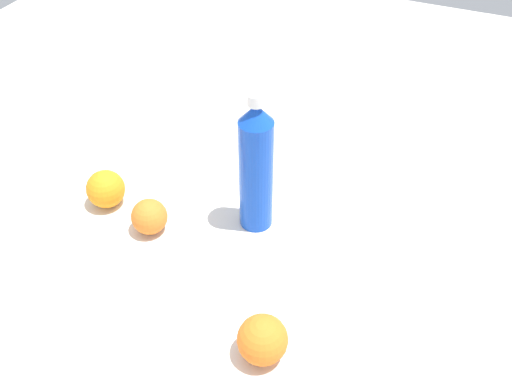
{
  "coord_description": "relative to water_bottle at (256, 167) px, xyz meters",
  "views": [
    {
      "loc": [
        -0.35,
        0.79,
        0.81
      ],
      "look_at": [
        -0.02,
        0.03,
        0.08
      ],
      "focal_mm": 39.76,
      "sensor_mm": 36.0,
      "label": 1
    }
  ],
  "objects": [
    {
      "name": "ground_plane",
      "position": [
        0.02,
        -0.03,
        -0.14
      ],
      "size": [
        2.4,
        2.4,
        0.0
      ],
      "primitive_type": "plane",
      "color": "silver"
    },
    {
      "name": "water_bottle",
      "position": [
        0.0,
        0.0,
        0.0
      ],
      "size": [
        0.07,
        0.07,
        0.3
      ],
      "rotation": [
        0.0,
        0.0,
        5.81
      ],
      "color": "blue",
      "rests_on": "ground_plane"
    },
    {
      "name": "orange_0",
      "position": [
        0.18,
        0.11,
        -0.11
      ],
      "size": [
        0.07,
        0.07,
        0.07
      ],
      "primitive_type": "sphere",
      "color": "orange",
      "rests_on": "ground_plane"
    },
    {
      "name": "orange_1",
      "position": [
        -0.13,
        0.28,
        -0.1
      ],
      "size": [
        0.08,
        0.08,
        0.08
      ],
      "primitive_type": "sphere",
      "color": "orange",
      "rests_on": "ground_plane"
    },
    {
      "name": "orange_2",
      "position": [
        0.31,
        0.07,
        -0.1
      ],
      "size": [
        0.08,
        0.08,
        0.08
      ],
      "primitive_type": "sphere",
      "color": "orange",
      "rests_on": "ground_plane"
    }
  ]
}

